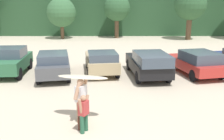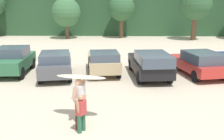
{
  "view_description": "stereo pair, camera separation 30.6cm",
  "coord_description": "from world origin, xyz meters",
  "px_view_note": "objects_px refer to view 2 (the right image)",
  "views": [
    {
      "loc": [
        -0.03,
        -5.11,
        4.23
      ],
      "look_at": [
        -0.03,
        6.23,
        1.3
      ],
      "focal_mm": 41.36,
      "sensor_mm": 36.0,
      "label": 1
    },
    {
      "loc": [
        0.27,
        -5.1,
        4.23
      ],
      "look_at": [
        -0.03,
        6.23,
        1.3
      ],
      "focal_mm": 41.36,
      "sensor_mm": 36.0,
      "label": 2
    }
  ],
  "objects_px": {
    "person_adult": "(79,97)",
    "surfboard_cream": "(81,77)",
    "parked_car_black": "(150,63)",
    "parked_car_tan": "(103,61)",
    "parked_car_dark_gray": "(56,63)",
    "person_child": "(81,111)",
    "backpack_dropped": "(80,122)",
    "parked_car_red": "(199,63)",
    "parked_car_forest_green": "(13,60)"
  },
  "relations": [
    {
      "from": "person_adult",
      "to": "parked_car_dark_gray",
      "type": "bearing_deg",
      "value": -41.7
    },
    {
      "from": "parked_car_forest_green",
      "to": "surfboard_cream",
      "type": "xyz_separation_m",
      "value": [
        5.19,
        -6.44,
        0.81
      ]
    },
    {
      "from": "parked_car_black",
      "to": "parked_car_dark_gray",
      "type": "bearing_deg",
      "value": 82.7
    },
    {
      "from": "parked_car_black",
      "to": "person_child",
      "type": "height_order",
      "value": "parked_car_black"
    },
    {
      "from": "parked_car_dark_gray",
      "to": "person_child",
      "type": "distance_m",
      "value": 7.26
    },
    {
      "from": "parked_car_black",
      "to": "person_adult",
      "type": "xyz_separation_m",
      "value": [
        -3.26,
        -5.85,
        0.07
      ]
    },
    {
      "from": "parked_car_forest_green",
      "to": "backpack_dropped",
      "type": "xyz_separation_m",
      "value": [
        5.21,
        -7.15,
        -0.63
      ]
    },
    {
      "from": "parked_car_black",
      "to": "parked_car_red",
      "type": "height_order",
      "value": "parked_car_black"
    },
    {
      "from": "parked_car_red",
      "to": "surfboard_cream",
      "type": "bearing_deg",
      "value": 123.16
    },
    {
      "from": "parked_car_forest_green",
      "to": "parked_car_tan",
      "type": "height_order",
      "value": "parked_car_forest_green"
    },
    {
      "from": "person_adult",
      "to": "surfboard_cream",
      "type": "xyz_separation_m",
      "value": [
        0.07,
        0.11,
        0.74
      ]
    },
    {
      "from": "parked_car_dark_gray",
      "to": "parked_car_tan",
      "type": "distance_m",
      "value": 2.9
    },
    {
      "from": "parked_car_forest_green",
      "to": "backpack_dropped",
      "type": "bearing_deg",
      "value": -148.29
    },
    {
      "from": "parked_car_forest_green",
      "to": "backpack_dropped",
      "type": "height_order",
      "value": "parked_car_forest_green"
    },
    {
      "from": "person_adult",
      "to": "person_child",
      "type": "distance_m",
      "value": 0.9
    },
    {
      "from": "parked_car_dark_gray",
      "to": "person_child",
      "type": "relative_size",
      "value": 3.53
    },
    {
      "from": "parked_car_tan",
      "to": "person_child",
      "type": "height_order",
      "value": "parked_car_tan"
    },
    {
      "from": "parked_car_forest_green",
      "to": "parked_car_black",
      "type": "distance_m",
      "value": 8.42
    },
    {
      "from": "parked_car_red",
      "to": "person_child",
      "type": "bearing_deg",
      "value": 127.75
    },
    {
      "from": "backpack_dropped",
      "to": "surfboard_cream",
      "type": "bearing_deg",
      "value": 91.38
    },
    {
      "from": "person_child",
      "to": "backpack_dropped",
      "type": "relative_size",
      "value": 2.94
    },
    {
      "from": "parked_car_black",
      "to": "backpack_dropped",
      "type": "xyz_separation_m",
      "value": [
        -3.18,
        -6.45,
        -0.62
      ]
    },
    {
      "from": "parked_car_tan",
      "to": "backpack_dropped",
      "type": "height_order",
      "value": "parked_car_tan"
    },
    {
      "from": "parked_car_tan",
      "to": "parked_car_black",
      "type": "bearing_deg",
      "value": -116.25
    },
    {
      "from": "person_child",
      "to": "backpack_dropped",
      "type": "bearing_deg",
      "value": -41.28
    },
    {
      "from": "parked_car_black",
      "to": "backpack_dropped",
      "type": "height_order",
      "value": "parked_car_black"
    },
    {
      "from": "parked_car_black",
      "to": "person_child",
      "type": "distance_m",
      "value": 7.38
    },
    {
      "from": "surfboard_cream",
      "to": "parked_car_tan",
      "type": "bearing_deg",
      "value": -82.1
    },
    {
      "from": "parked_car_black",
      "to": "surfboard_cream",
      "type": "height_order",
      "value": "surfboard_cream"
    },
    {
      "from": "parked_car_tan",
      "to": "parked_car_black",
      "type": "xyz_separation_m",
      "value": [
        2.79,
        -0.93,
        0.07
      ]
    },
    {
      "from": "parked_car_dark_gray",
      "to": "parked_car_tan",
      "type": "bearing_deg",
      "value": -84.8
    },
    {
      "from": "parked_car_forest_green",
      "to": "person_child",
      "type": "relative_size",
      "value": 3.07
    },
    {
      "from": "parked_car_tan",
      "to": "backpack_dropped",
      "type": "distance_m",
      "value": 7.42
    },
    {
      "from": "parked_car_forest_green",
      "to": "parked_car_dark_gray",
      "type": "relative_size",
      "value": 0.87
    },
    {
      "from": "parked_car_red",
      "to": "person_child",
      "type": "height_order",
      "value": "parked_car_red"
    },
    {
      "from": "parked_car_forest_green",
      "to": "parked_car_dark_gray",
      "type": "height_order",
      "value": "parked_car_forest_green"
    },
    {
      "from": "parked_car_tan",
      "to": "person_adult",
      "type": "distance_m",
      "value": 6.8
    },
    {
      "from": "parked_car_dark_gray",
      "to": "person_adult",
      "type": "height_order",
      "value": "person_adult"
    },
    {
      "from": "parked_car_forest_green",
      "to": "parked_car_dark_gray",
      "type": "distance_m",
      "value": 2.87
    },
    {
      "from": "parked_car_dark_gray",
      "to": "surfboard_cream",
      "type": "distance_m",
      "value": 6.37
    },
    {
      "from": "backpack_dropped",
      "to": "parked_car_black",
      "type": "bearing_deg",
      "value": 63.77
    },
    {
      "from": "person_adult",
      "to": "backpack_dropped",
      "type": "xyz_separation_m",
      "value": [
        0.08,
        -0.61,
        -0.7
      ]
    },
    {
      "from": "parked_car_forest_green",
      "to": "surfboard_cream",
      "type": "distance_m",
      "value": 8.31
    },
    {
      "from": "parked_car_black",
      "to": "surfboard_cream",
      "type": "bearing_deg",
      "value": 144.73
    },
    {
      "from": "person_child",
      "to": "surfboard_cream",
      "type": "height_order",
      "value": "surfboard_cream"
    },
    {
      "from": "parked_car_tan",
      "to": "person_child",
      "type": "relative_size",
      "value": 3.33
    },
    {
      "from": "parked_car_dark_gray",
      "to": "parked_car_red",
      "type": "distance_m",
      "value": 8.59
    },
    {
      "from": "parked_car_black",
      "to": "person_child",
      "type": "relative_size",
      "value": 3.63
    },
    {
      "from": "person_adult",
      "to": "surfboard_cream",
      "type": "bearing_deg",
      "value": -94.03
    },
    {
      "from": "person_child",
      "to": "parked_car_black",
      "type": "bearing_deg",
      "value": -87.56
    }
  ]
}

